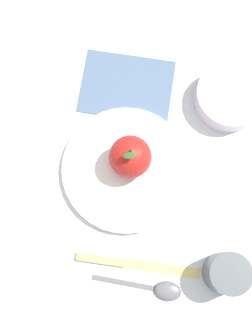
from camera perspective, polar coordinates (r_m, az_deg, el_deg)
The scene contains 8 objects.
ground_plane at distance 0.80m, azimuth 0.92°, elevation -1.65°, with size 2.40×2.40×0.00m, color silver.
dinner_plate at distance 0.79m, azimuth -0.00°, elevation -0.17°, with size 0.24×0.24×0.02m.
apple at distance 0.75m, azimuth 0.58°, elevation 1.52°, with size 0.08×0.08×0.09m.
side_bowl at distance 0.84m, azimuth 13.90°, elevation 9.45°, with size 0.13×0.13×0.04m.
cup at distance 0.76m, azimuth 13.55°, elevation -13.71°, with size 0.07×0.07×0.07m.
knife at distance 0.78m, azimuth 0.04°, elevation -12.79°, with size 0.02×0.22×0.01m.
spoon at distance 0.78m, azimuth 4.44°, elevation -16.07°, with size 0.03×0.16×0.01m.
linen_napkin at distance 0.85m, azimuth 0.09°, elevation 11.02°, with size 0.13×0.18×0.00m, color slate.
Camera 1 is at (0.15, 0.01, 0.78)m, focal length 44.98 mm.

